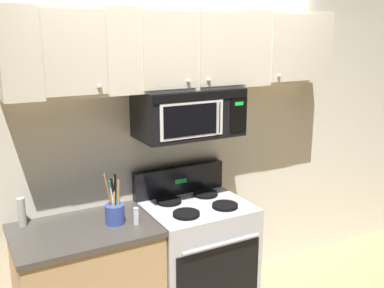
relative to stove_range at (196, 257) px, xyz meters
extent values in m
cube|color=silver|center=(0.00, 0.37, 0.88)|extent=(5.20, 0.10, 2.70)
cube|color=#B7BABF|center=(0.00, 0.00, -0.02)|extent=(0.76, 0.64, 0.90)
cube|color=black|center=(0.00, -0.33, -0.03)|extent=(0.67, 0.01, 0.52)
cylinder|color=#B7BABF|center=(0.00, -0.36, 0.27)|extent=(0.61, 0.03, 0.03)
cube|color=black|center=(0.00, 0.28, 0.54)|extent=(0.76, 0.07, 0.22)
cube|color=#19D83F|center=(0.00, 0.24, 0.54)|extent=(0.10, 0.00, 0.04)
cylinder|color=black|center=(-0.16, -0.14, 0.44)|extent=(0.19, 0.19, 0.02)
cylinder|color=black|center=(0.16, -0.14, 0.44)|extent=(0.19, 0.19, 0.02)
cylinder|color=black|center=(-0.16, 0.14, 0.44)|extent=(0.19, 0.19, 0.02)
cylinder|color=black|center=(0.16, 0.14, 0.44)|extent=(0.19, 0.19, 0.02)
cube|color=black|center=(0.00, 0.12, 1.11)|extent=(0.76, 0.39, 0.35)
cube|color=black|center=(0.00, -0.08, 1.25)|extent=(0.73, 0.01, 0.06)
cube|color=white|center=(-0.07, -0.08, 1.09)|extent=(0.49, 0.01, 0.25)
cube|color=black|center=(-0.08, -0.08, 1.09)|extent=(0.44, 0.01, 0.22)
cube|color=black|center=(0.30, -0.08, 1.09)|extent=(0.14, 0.01, 0.25)
cube|color=#19D83F|center=(0.30, -0.08, 1.18)|extent=(0.07, 0.00, 0.03)
cylinder|color=#B7BABF|center=(0.11, -0.10, 1.09)|extent=(0.02, 0.02, 0.23)
cube|color=beige|center=(0.00, 0.15, 1.56)|extent=(2.50, 0.33, 0.55)
cube|color=beige|center=(-0.83, -0.02, 1.56)|extent=(0.38, 0.01, 0.51)
sphere|color=#B7BABF|center=(-0.70, -0.03, 1.35)|extent=(0.03, 0.03, 0.03)
cube|color=beige|center=(-0.21, -0.02, 1.56)|extent=(0.38, 0.01, 0.51)
sphere|color=#B7BABF|center=(-0.08, -0.03, 1.35)|extent=(0.03, 0.03, 0.03)
cube|color=beige|center=(0.21, -0.02, 1.56)|extent=(0.38, 0.01, 0.51)
sphere|color=#B7BABF|center=(0.08, -0.03, 1.35)|extent=(0.03, 0.03, 0.03)
cube|color=beige|center=(0.83, -0.02, 1.56)|extent=(0.38, 0.01, 0.51)
sphere|color=#B7BABF|center=(0.70, -0.03, 1.35)|extent=(0.03, 0.03, 0.03)
cube|color=#423D38|center=(-0.84, 0.01, 0.41)|extent=(0.93, 0.65, 0.03)
cylinder|color=#384C9E|center=(-0.64, -0.03, 0.50)|extent=(0.13, 0.13, 0.13)
cylinder|color=black|center=(-0.63, -0.03, 0.64)|extent=(0.02, 0.06, 0.28)
cylinder|color=#BCBCC1|center=(-0.65, -0.03, 0.61)|extent=(0.02, 0.08, 0.22)
cylinder|color=black|center=(-0.64, -0.03, 0.63)|extent=(0.06, 0.06, 0.26)
cylinder|color=#A87A47|center=(-0.61, -0.03, 0.62)|extent=(0.03, 0.04, 0.23)
cylinder|color=teal|center=(-0.63, -0.02, 0.62)|extent=(0.07, 0.03, 0.23)
cylinder|color=olive|center=(-0.67, -0.03, 0.64)|extent=(0.06, 0.03, 0.28)
cylinder|color=tan|center=(-0.64, -0.04, 0.63)|extent=(0.04, 0.06, 0.26)
cylinder|color=white|center=(-0.52, -0.11, 0.48)|extent=(0.04, 0.04, 0.10)
cylinder|color=#B7BABF|center=(-0.52, -0.11, 0.54)|extent=(0.04, 0.04, 0.02)
cylinder|color=#B7B2A8|center=(-1.19, 0.22, 0.53)|extent=(0.05, 0.05, 0.19)
camera|label=1|loc=(-1.51, -2.71, 1.68)|focal=41.79mm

